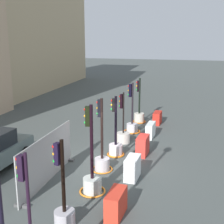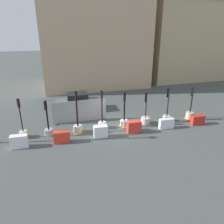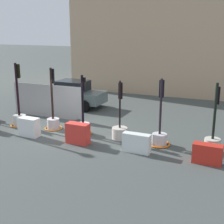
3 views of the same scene
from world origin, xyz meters
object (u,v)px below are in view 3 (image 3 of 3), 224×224
Objects in this scene: traffic_light_5 at (120,129)px; construction_barrier_3 at (78,133)px; traffic_light_2 at (19,115)px; traffic_light_4 at (83,124)px; construction_barrier_4 at (136,143)px; construction_barrier_5 at (207,154)px; traffic_light_7 at (212,141)px; construction_barrier_2 at (29,127)px; traffic_light_6 at (160,135)px; car_grey_saloon at (73,94)px; traffic_light_3 at (53,119)px.

construction_barrier_3 is at bearing -139.16° from traffic_light_5.
traffic_light_5 is at bearing 1.22° from traffic_light_2.
traffic_light_2 is 3.66m from traffic_light_4.
construction_barrier_5 is at bearing -0.87° from construction_barrier_4.
traffic_light_7 reaches higher than construction_barrier_2.
traffic_light_2 is 7.38m from traffic_light_6.
car_grey_saloon reaches higher than construction_barrier_2.
traffic_light_3 is 2.80× the size of construction_barrier_5.
construction_barrier_5 is (-0.07, -1.19, -0.10)m from traffic_light_7.
car_grey_saloon is at bearing 123.74° from traffic_light_4.
traffic_light_6 is 2.65× the size of construction_barrier_5.
traffic_light_6 is (1.88, -0.09, 0.03)m from traffic_light_5.
traffic_light_3 is 2.94× the size of construction_barrier_3.
construction_barrier_5 is (8.05, -0.01, -0.06)m from construction_barrier_2.
traffic_light_4 is 0.98× the size of traffic_light_6.
traffic_light_7 is (7.67, -0.21, -0.03)m from traffic_light_3.
construction_barrier_5 is at bearing -0.37° from construction_barrier_3.
construction_barrier_2 is at bearing -81.76° from car_grey_saloon.
traffic_light_3 is 5.00m from construction_barrier_4.
traffic_light_7 is (5.92, -0.07, 0.00)m from traffic_light_4.
construction_barrier_2 is 0.91× the size of construction_barrier_5.
traffic_light_5 is 2.45× the size of construction_barrier_5.
construction_barrier_4 is at bearing -15.69° from traffic_light_3.
construction_barrier_2 is 8.05m from construction_barrier_5.
construction_barrier_4 is (-0.66, -1.17, -0.07)m from traffic_light_6.
traffic_light_3 is 7.73m from construction_barrier_5.
construction_barrier_3 is at bearing -16.06° from traffic_light_2.
traffic_light_4 is 1.06× the size of traffic_light_5.
car_grey_saloon is (-8.89, 5.81, 0.46)m from construction_barrier_5.
construction_barrier_2 reaches higher than construction_barrier_5.
traffic_light_5 is 4.24m from construction_barrier_2.
construction_barrier_3 reaches higher than construction_barrier_2.
traffic_light_2 is 5.51m from traffic_light_5.
traffic_light_2 is 1.21× the size of traffic_light_5.
traffic_light_6 reaches higher than traffic_light_4.
traffic_light_3 is at bearing 178.15° from traffic_light_6.
car_grey_saloon is at bearing 136.60° from construction_barrier_4.
traffic_light_2 is at bearing -178.78° from traffic_light_5.
construction_barrier_3 is (-3.36, -1.18, -0.01)m from traffic_light_6.
traffic_light_6 is at bearing -1.85° from traffic_light_3.
traffic_light_3 is 1.14× the size of traffic_light_5.
traffic_light_7 is at bearing -0.04° from traffic_light_2.
construction_barrier_2 is at bearing -150.55° from traffic_light_4.
construction_barrier_4 is at bearing 0.15° from construction_barrier_3.
construction_barrier_5 is 0.27× the size of car_grey_saloon.
traffic_light_7 reaches higher than construction_barrier_3.
traffic_light_5 is at bearing 161.87° from construction_barrier_5.
traffic_light_4 is 1.84m from traffic_light_5.
traffic_light_2 is at bearing 141.13° from construction_barrier_2.
traffic_light_3 is 2.64× the size of construction_barrier_4.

